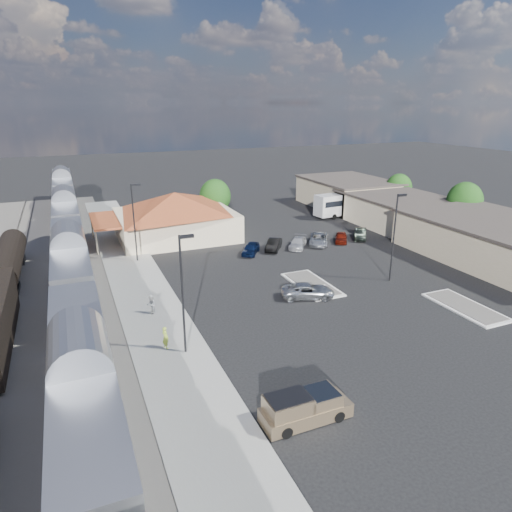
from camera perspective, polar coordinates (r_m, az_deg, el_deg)
name	(u,v)px	position (r m, az deg, el deg)	size (l,w,h in m)	color
ground	(285,299)	(42.81, 3.61, -5.38)	(280.00, 280.00, 0.00)	black
railbed	(41,302)	(46.43, -25.32, -5.18)	(16.00, 100.00, 0.12)	#4C4944
platform	(144,294)	(44.79, -13.87, -4.66)	(5.50, 92.00, 0.18)	gray
passenger_train	(72,269)	(45.24, -22.04, -1.50)	(3.00, 104.00, 5.55)	silver
station_depot	(175,215)	(62.03, -10.08, 5.04)	(18.35, 12.24, 6.20)	beige
buildings_east	(418,215)	(68.77, 19.59, 4.84)	(14.40, 51.40, 4.80)	#C6B28C
traffic_island_south	(312,284)	(46.14, 6.98, -3.52)	(3.30, 7.50, 0.21)	silver
traffic_island_north	(465,307)	(44.97, 24.70, -5.79)	(3.30, 7.50, 0.21)	silver
lamp_plat_s	(183,286)	(32.05, -9.08, -3.69)	(1.08, 0.25, 9.00)	black
lamp_plat_n	(135,217)	(52.78, -14.94, 4.79)	(1.08, 0.25, 9.00)	black
lamp_lot	(395,230)	(47.40, 17.00, 3.07)	(1.08, 0.25, 9.00)	black
tree_east_b	(465,201)	(70.98, 24.62, 6.24)	(4.94, 4.94, 6.96)	#382314
tree_east_c	(399,188)	(81.00, 17.39, 8.09)	(4.41, 4.41, 6.21)	#382314
tree_depot	(215,196)	(69.43, -5.13, 7.44)	(4.71, 4.71, 6.63)	#382314
pickup_truck	(306,407)	(27.57, 6.27, -18.30)	(5.28, 2.04, 1.81)	#937A5A
suv	(308,291)	(42.98, 6.52, -4.36)	(2.28, 4.95, 1.38)	#A8ABB0
coach_bus	(347,202)	(75.35, 11.36, 6.58)	(11.82, 3.69, 3.73)	white
person_a	(165,337)	(34.59, -11.27, -9.95)	(0.63, 0.41, 1.73)	#A3BE3B
person_b	(151,304)	(40.13, -13.01, -5.91)	(0.84, 0.66, 1.73)	silver
parked_car_a	(251,249)	(55.01, -0.66, 0.94)	(1.60, 3.97, 1.35)	#0C1A40
parked_car_b	(274,245)	(56.50, 2.24, 1.41)	(1.45, 4.16, 1.37)	black
parked_car_c	(298,243)	(57.63, 5.25, 1.64)	(1.79, 4.40, 1.28)	silver
parked_car_d	(319,239)	(59.38, 7.85, 2.12)	(2.33, 5.05, 1.40)	#989CA0
parked_car_e	(341,237)	(60.80, 10.60, 2.30)	(1.50, 3.73, 1.27)	maroon
parked_car_f	(360,234)	(62.78, 12.90, 2.73)	(1.48, 4.26, 1.40)	black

